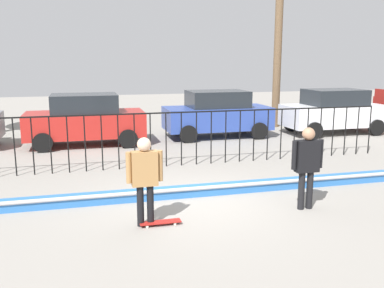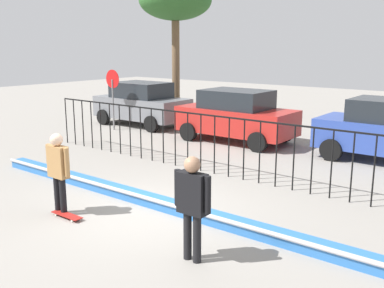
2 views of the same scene
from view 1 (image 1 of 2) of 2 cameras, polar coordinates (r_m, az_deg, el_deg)
The scene contains 9 objects.
ground_plane at distance 9.66m, azimuth 0.38°, elevation -7.69°, with size 60.00×60.00×0.00m, color gray.
bowl_coping_ledge at distance 9.98m, azimuth -0.20°, elevation -6.33°, with size 11.00×0.40×0.27m.
perimeter_fence at distance 12.52m, azimuth -3.53°, elevation 1.51°, with size 14.04×0.04×1.63m.
skateboarder at distance 8.04m, azimuth -6.40°, elevation -3.97°, with size 0.70×0.26×1.73m.
skateboard at distance 8.33m, azimuth -4.28°, elevation -10.46°, with size 0.80×0.20×0.07m.
camera_operator at distance 9.21m, azimuth 15.25°, elevation -2.18°, with size 0.71×0.27×1.77m.
parked_car_red at distance 16.19m, azimuth -14.19°, elevation 3.25°, with size 4.30×2.12×1.90m.
parked_car_blue at distance 17.43m, azimuth 3.41°, elevation 4.13°, with size 4.30×2.12×1.90m.
parked_car_white at distance 19.22m, azimuth 18.55°, elevation 4.23°, with size 4.30×2.12×1.90m.
Camera 1 is at (-2.37, -8.82, 3.14)m, focal length 39.57 mm.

